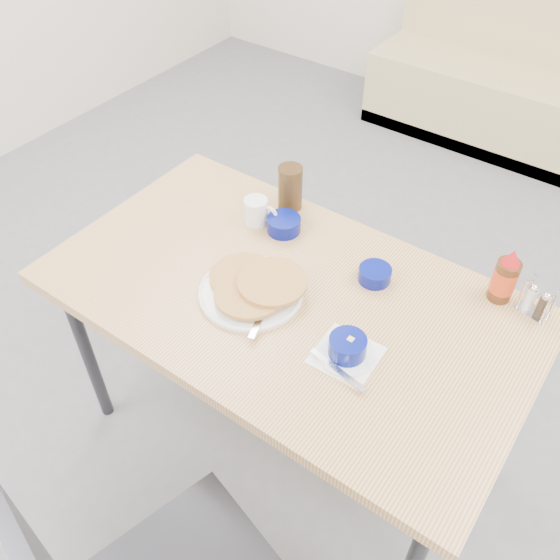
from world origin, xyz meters
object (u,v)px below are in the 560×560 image
Objects in this scene: creamer_bowl at (284,225)px; syrup_bottle at (505,278)px; booth_bench at (537,90)px; grits_setting at (347,349)px; condiment_caddy at (536,303)px; dining_table at (287,308)px; amber_tumbler at (290,188)px; butter_bowl at (375,274)px; pancake_plate at (253,288)px; coffee_mug at (257,211)px.

creamer_bowl is 0.61× the size of syrup_bottle.
booth_bench is 2.68m from grits_setting.
creamer_bowl is at bearing 143.16° from grits_setting.
grits_setting is at bearing -113.15° from condiment_caddy.
creamer_bowl is at bearing 127.38° from dining_table.
booth_bench is at bearing 84.06° from amber_tumbler.
pancake_plate is at bearing -135.20° from butter_bowl.
dining_table is at bearing -135.55° from condiment_caddy.
syrup_bottle reaches higher than creamer_bowl.
coffee_mug is 0.61m from grits_setting.
syrup_bottle is (0.32, 0.14, 0.06)m from butter_bowl.
condiment_caddy reaches higher than creamer_bowl.
grits_setting is at bearing -74.44° from butter_bowl.
pancake_plate is 0.78m from condiment_caddy.
booth_bench is 2.38m from butter_bowl.
creamer_bowl is at bearing -94.24° from booth_bench.
booth_bench reaches higher than creamer_bowl.
grits_setting is (0.34, -0.04, 0.01)m from pancake_plate.
coffee_mug is at bearing -156.62° from condiment_caddy.
butter_bowl is (-0.08, 0.29, -0.01)m from grits_setting.
pancake_plate is 0.43m from amber_tumbler.
pancake_plate is at bearing -144.21° from dining_table.
booth_bench is at bearing 90.00° from dining_table.
butter_bowl is at bearing -4.78° from creamer_bowl.
condiment_caddy is 0.59× the size of syrup_bottle.
booth_bench is at bearing 95.57° from grits_setting.
grits_setting is 0.65m from amber_tumbler.
butter_bowl is at bearing -146.29° from condiment_caddy.
creamer_bowl is 0.72× the size of amber_tumbler.
creamer_bowl is at bearing -156.70° from condiment_caddy.
amber_tumbler is at bearing -95.94° from booth_bench.
coffee_mug reaches higher than pancake_plate.
pancake_plate is 0.34m from grits_setting.
condiment_caddy is (0.67, 0.40, 0.02)m from pancake_plate.
booth_bench reaches higher than coffee_mug.
grits_setting is at bearing -20.54° from dining_table.
coffee_mug is 0.14m from amber_tumbler.
condiment_caddy is (0.82, 0.00, -0.04)m from amber_tumbler.
amber_tumbler is at bearing 160.29° from butter_bowl.
dining_table is 0.13m from pancake_plate.
amber_tumbler is (0.04, 0.13, 0.03)m from coffee_mug.
syrup_bottle is at bearing 61.10° from grits_setting.
dining_table is at bearing -131.89° from butter_bowl.
syrup_bottle reaches higher than butter_bowl.
pancake_plate is at bearing -69.34° from amber_tumbler.
booth_bench is 16.96× the size of coffee_mug.
grits_setting is 0.53m from creamer_bowl.
amber_tumbler reaches higher than condiment_caddy.
booth_bench is 19.82× the size of butter_bowl.
butter_bowl is 0.63× the size of amber_tumbler.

